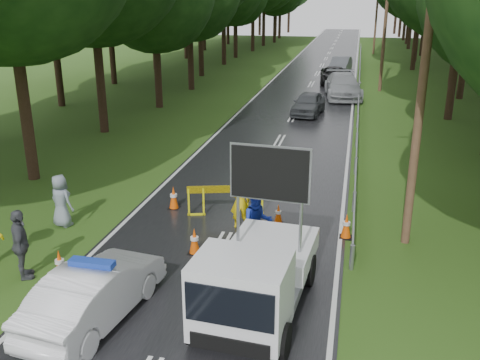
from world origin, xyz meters
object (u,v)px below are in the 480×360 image
(barrier, at_px, (226,193))
(queue_car_second, at_px, (343,86))
(civilian, at_px, (257,222))
(police_sedan, at_px, (95,293))
(officer, at_px, (240,202))
(queue_car_first, at_px, (309,104))
(work_truck, at_px, (255,277))
(queue_car_third, at_px, (334,75))
(queue_car_fourth, at_px, (341,65))

(barrier, bearing_deg, queue_car_second, 66.52)
(civilian, bearing_deg, police_sedan, -145.26)
(officer, distance_m, queue_car_first, 16.74)
(police_sedan, height_order, barrier, police_sedan)
(work_truck, distance_m, barrier, 5.84)
(police_sedan, height_order, work_truck, work_truck)
(police_sedan, bearing_deg, queue_car_first, -89.15)
(queue_car_first, xyz_separation_m, queue_car_third, (0.92, 12.00, -0.02))
(officer, relative_size, queue_car_second, 0.30)
(civilian, relative_size, queue_car_second, 0.31)
(civilian, bearing_deg, queue_car_fourth, 68.69)
(civilian, distance_m, queue_car_third, 30.24)
(police_sedan, distance_m, civilian, 4.93)
(police_sedan, bearing_deg, officer, -102.89)
(queue_car_first, xyz_separation_m, queue_car_fourth, (1.18, 18.00, 0.06))
(work_truck, xyz_separation_m, queue_car_first, (-0.84, 21.38, -0.31))
(police_sedan, distance_m, work_truck, 3.52)
(barrier, relative_size, queue_car_second, 0.42)
(work_truck, xyz_separation_m, queue_car_second, (0.96, 27.38, -0.16))
(barrier, xyz_separation_m, queue_car_first, (1.18, 15.90, -0.11))
(police_sedan, distance_m, queue_car_fourth, 40.42)
(barrier, relative_size, officer, 1.44)
(queue_car_fourth, bearing_deg, queue_car_third, -86.02)
(queue_car_first, bearing_deg, police_sedan, -90.08)
(police_sedan, height_order, queue_car_first, police_sedan)
(work_truck, distance_m, queue_car_fourth, 39.38)
(barrier, relative_size, queue_car_fourth, 0.54)
(civilian, height_order, queue_car_first, civilian)
(work_truck, height_order, queue_car_third, work_truck)
(work_truck, height_order, queue_car_fourth, work_truck)
(work_truck, bearing_deg, police_sedan, -161.03)
(barrier, relative_size, queue_car_first, 0.61)
(work_truck, xyz_separation_m, barrier, (-2.01, 5.48, -0.21))
(officer, distance_m, queue_car_third, 28.77)
(queue_car_fourth, bearing_deg, barrier, -87.44)
(civilian, xyz_separation_m, queue_car_second, (1.51, 24.23, -0.06))
(officer, distance_m, queue_car_fourth, 34.77)
(officer, bearing_deg, barrier, -70.01)
(police_sedan, distance_m, queue_car_second, 28.58)
(police_sedan, xyz_separation_m, queue_car_fourth, (3.74, 40.25, 0.06))
(queue_car_third, bearing_deg, officer, -96.86)
(barrier, height_order, queue_car_third, queue_car_third)
(police_sedan, distance_m, queue_car_third, 34.42)
(officer, bearing_deg, police_sedan, 51.25)
(civilian, distance_m, queue_car_first, 18.23)
(barrier, bearing_deg, queue_car_third, 69.97)
(work_truck, xyz_separation_m, queue_car_fourth, (0.35, 39.38, -0.25))
(queue_car_first, xyz_separation_m, queue_car_second, (1.80, 6.00, 0.15))
(civilian, xyz_separation_m, queue_car_third, (0.62, 30.23, -0.23))
(queue_car_second, xyz_separation_m, queue_car_fourth, (-0.62, 12.00, -0.09))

